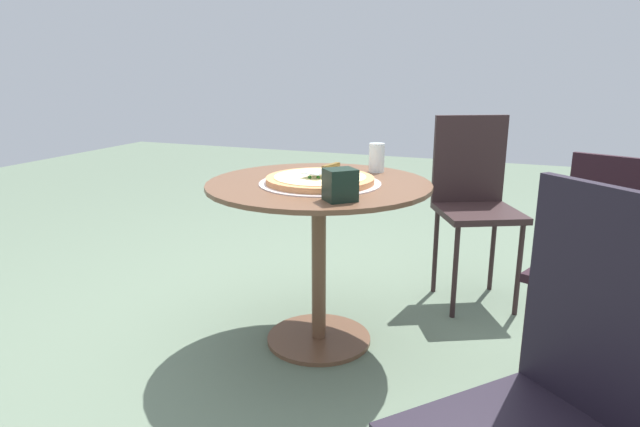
{
  "coord_description": "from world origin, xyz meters",
  "views": [
    {
      "loc": [
        0.77,
        -1.95,
        1.12
      ],
      "look_at": [
        0.02,
        -0.03,
        0.57
      ],
      "focal_mm": 30.44,
      "sensor_mm": 36.0,
      "label": 1
    }
  ],
  "objects": [
    {
      "name": "pizza_on_tray",
      "position": [
        0.02,
        -0.03,
        0.7
      ],
      "size": [
        0.48,
        0.48,
        0.05
      ],
      "color": "beige",
      "rests_on": "patio_table"
    },
    {
      "name": "ground_plane",
      "position": [
        0.0,
        0.0,
        0.0
      ],
      "size": [
        10.0,
        10.0,
        0.0
      ],
      "primitive_type": "plane",
      "color": "#5F715C"
    },
    {
      "name": "napkin_dispenser",
      "position": [
        0.18,
        -0.26,
        0.74
      ],
      "size": [
        0.13,
        0.13,
        0.11
      ],
      "primitive_type": "cube",
      "rotation": [
        0.0,
        0.0,
        0.76
      ],
      "color": "black",
      "rests_on": "patio_table"
    },
    {
      "name": "pizza_server",
      "position": [
        0.02,
        0.0,
        0.74
      ],
      "size": [
        0.1,
        0.22,
        0.02
      ],
      "color": "silver",
      "rests_on": "pizza_on_tray"
    },
    {
      "name": "patio_chair_corner",
      "position": [
        1.05,
        0.03,
        0.5
      ],
      "size": [
        0.51,
        0.51,
        0.83
      ],
      "color": "black",
      "rests_on": "ground"
    },
    {
      "name": "drinking_cup",
      "position": [
        0.15,
        0.29,
        0.75
      ],
      "size": [
        0.07,
        0.07,
        0.12
      ],
      "primitive_type": "cylinder",
      "color": "silver",
      "rests_on": "patio_table"
    },
    {
      "name": "patio_chair_near",
      "position": [
        0.53,
        0.7,
        0.53
      ],
      "size": [
        0.49,
        0.49,
        0.9
      ],
      "color": "#2D1E1F",
      "rests_on": "ground"
    },
    {
      "name": "patio_table",
      "position": [
        0.0,
        0.0,
        0.52
      ],
      "size": [
        0.89,
        0.89,
        0.69
      ],
      "color": "brown",
      "rests_on": "ground"
    },
    {
      "name": "patio_chair_far",
      "position": [
        0.88,
        -1.0,
        0.53
      ],
      "size": [
        0.59,
        0.59,
        0.92
      ],
      "color": "black",
      "rests_on": "ground"
    }
  ]
}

